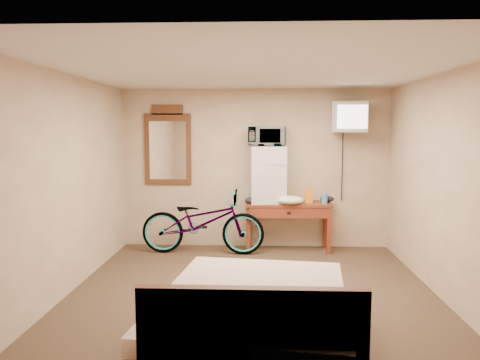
% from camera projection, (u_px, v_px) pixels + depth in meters
% --- Properties ---
extents(room, '(4.60, 4.64, 2.50)m').
position_uv_depth(room, '(252.00, 187.00, 5.12)').
color(room, '#412F20').
rests_on(room, ground).
extents(desk, '(1.31, 0.53, 0.75)m').
position_uv_depth(desk, '(288.00, 211.00, 7.15)').
color(desk, brown).
rests_on(desk, floor).
extents(mini_fridge, '(0.59, 0.57, 0.86)m').
position_uv_depth(mini_fridge, '(267.00, 174.00, 7.17)').
color(mini_fridge, silver).
rests_on(mini_fridge, desk).
extents(microwave, '(0.58, 0.43, 0.30)m').
position_uv_depth(microwave, '(267.00, 136.00, 7.10)').
color(microwave, silver).
rests_on(microwave, mini_fridge).
extents(snack_bag, '(0.12, 0.07, 0.23)m').
position_uv_depth(snack_bag, '(309.00, 196.00, 7.12)').
color(snack_bag, orange).
rests_on(snack_bag, desk).
extents(blue_cup, '(0.09, 0.09, 0.16)m').
position_uv_depth(blue_cup, '(324.00, 199.00, 7.06)').
color(blue_cup, '#3C8CCE').
rests_on(blue_cup, desk).
extents(cloth_cream, '(0.41, 0.32, 0.13)m').
position_uv_depth(cloth_cream, '(290.00, 200.00, 7.00)').
color(cloth_cream, white).
rests_on(cloth_cream, desk).
extents(cloth_dark_a, '(0.28, 0.21, 0.10)m').
position_uv_depth(cloth_dark_a, '(254.00, 200.00, 7.06)').
color(cloth_dark_a, black).
rests_on(cloth_dark_a, desk).
extents(cloth_dark_b, '(0.22, 0.18, 0.10)m').
position_uv_depth(cloth_dark_b, '(327.00, 199.00, 7.22)').
color(cloth_dark_b, black).
rests_on(cloth_dark_b, desk).
extents(crt_television, '(0.57, 0.63, 0.45)m').
position_uv_depth(crt_television, '(350.00, 117.00, 6.98)').
color(crt_television, black).
rests_on(crt_television, room).
extents(wall_mirror, '(0.74, 0.04, 1.25)m').
position_uv_depth(wall_mirror, '(168.00, 146.00, 7.40)').
color(wall_mirror, brown).
rests_on(wall_mirror, room).
extents(bicycle, '(1.88, 0.72, 0.97)m').
position_uv_depth(bicycle, '(203.00, 222.00, 7.03)').
color(bicycle, black).
rests_on(bicycle, floor).
extents(bed, '(1.72, 2.15, 0.90)m').
position_uv_depth(bed, '(254.00, 322.00, 3.86)').
color(bed, brown).
rests_on(bed, floor).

